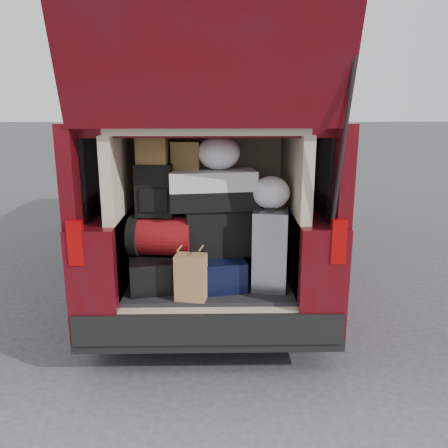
{
  "coord_description": "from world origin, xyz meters",
  "views": [
    {
      "loc": [
        0.05,
        -3.3,
        1.92
      ],
      "look_at": [
        0.12,
        0.2,
        1.0
      ],
      "focal_mm": 38.0,
      "sensor_mm": 36.0,
      "label": 1
    }
  ],
  "objects": [
    {
      "name": "load_floor",
      "position": [
        0.0,
        0.28,
        0.28
      ],
      "size": [
        1.24,
        1.05,
        0.55
      ],
      "primitive_type": "cube",
      "color": "black",
      "rests_on": "ground"
    },
    {
      "name": "black_soft_case",
      "position": [
        0.07,
        0.19,
        0.96
      ],
      "size": [
        0.55,
        0.39,
        0.36
      ],
      "primitive_type": "cube",
      "rotation": [
        0.0,
        0.0,
        0.18
      ],
      "color": "black",
      "rests_on": "navy_hardshell"
    },
    {
      "name": "plastic_bag_center",
      "position": [
        0.08,
        0.17,
        1.55
      ],
      "size": [
        0.36,
        0.34,
        0.25
      ],
      "primitive_type": "ellipsoid",
      "rotation": [
        0.0,
        0.0,
        -0.18
      ],
      "color": "silver",
      "rests_on": "twotone_duffel"
    },
    {
      "name": "ground",
      "position": [
        0.0,
        0.0,
        0.0
      ],
      "size": [
        80.0,
        80.0,
        0.0
      ],
      "primitive_type": "plane",
      "color": "#343436",
      "rests_on": "ground"
    },
    {
      "name": "grocery_sack_lower",
      "position": [
        -0.4,
        0.16,
        1.57
      ],
      "size": [
        0.23,
        0.2,
        0.2
      ],
      "primitive_type": "cube",
      "rotation": [
        0.0,
        0.0,
        -0.09
      ],
      "color": "brown",
      "rests_on": "backpack"
    },
    {
      "name": "grocery_sack_upper",
      "position": [
        -0.17,
        0.22,
        1.53
      ],
      "size": [
        0.22,
        0.18,
        0.21
      ],
      "primitive_type": "cube",
      "rotation": [
        0.0,
        0.0,
        -0.06
      ],
      "color": "brown",
      "rests_on": "twotone_duffel"
    },
    {
      "name": "twotone_duffel",
      "position": [
        0.02,
        0.17,
        1.28
      ],
      "size": [
        0.67,
        0.41,
        0.29
      ],
      "primitive_type": "cube",
      "rotation": [
        0.0,
        0.0,
        0.14
      ],
      "color": "silver",
      "rests_on": "black_soft_case"
    },
    {
      "name": "backpack",
      "position": [
        -0.39,
        0.13,
        1.28
      ],
      "size": [
        0.28,
        0.19,
        0.39
      ],
      "primitive_type": "cube",
      "rotation": [
        0.0,
        0.0,
        -0.09
      ],
      "color": "black",
      "rests_on": "red_duffel"
    },
    {
      "name": "kraft_bag",
      "position": [
        -0.12,
        -0.17,
        0.72
      ],
      "size": [
        0.23,
        0.17,
        0.33
      ],
      "primitive_type": "cube",
      "rotation": [
        0.0,
        0.0,
        -0.18
      ],
      "color": "#AA804C",
      "rests_on": "load_floor"
    },
    {
      "name": "red_duffel",
      "position": [
        -0.36,
        0.12,
        0.94
      ],
      "size": [
        0.5,
        0.36,
        0.3
      ],
      "primitive_type": "cube",
      "rotation": [
        0.0,
        0.0,
        -0.14
      ],
      "color": "maroon",
      "rests_on": "black_hardshell"
    },
    {
      "name": "plastic_bag_right",
      "position": [
        0.46,
        0.08,
        1.27
      ],
      "size": [
        0.3,
        0.28,
        0.24
      ],
      "primitive_type": "ellipsoid",
      "rotation": [
        0.0,
        0.0,
        0.09
      ],
      "color": "silver",
      "rests_on": "silver_roller"
    },
    {
      "name": "silver_roller",
      "position": [
        0.46,
        0.09,
        0.85
      ],
      "size": [
        0.3,
        0.43,
        0.6
      ],
      "primitive_type": "cube",
      "rotation": [
        0.0,
        0.0,
        -0.14
      ],
      "color": "white",
      "rests_on": "load_floor"
    },
    {
      "name": "navy_hardshell",
      "position": [
        0.03,
        0.13,
        0.66
      ],
      "size": [
        0.5,
        0.58,
        0.23
      ],
      "primitive_type": "cube",
      "rotation": [
        0.0,
        0.0,
        0.16
      ],
      "color": "black",
      "rests_on": "load_floor"
    },
    {
      "name": "black_hardshell",
      "position": [
        -0.39,
        0.16,
        0.67
      ],
      "size": [
        0.53,
        0.66,
        0.24
      ],
      "primitive_type": "cube",
      "rotation": [
        0.0,
        0.0,
        0.18
      ],
      "color": "black",
      "rests_on": "load_floor"
    },
    {
      "name": "minivan",
      "position": [
        0.0,
        1.86,
        0.91
      ],
      "size": [
        1.9,
        5.35,
        2.77
      ],
      "color": "black",
      "rests_on": "ground"
    }
  ]
}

